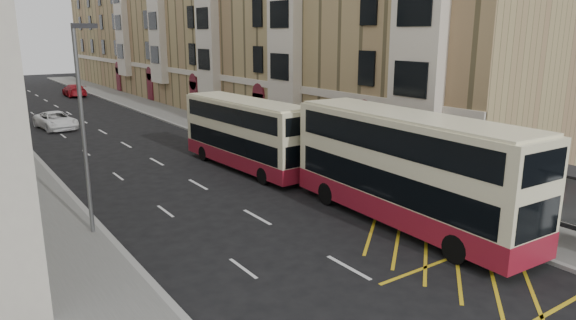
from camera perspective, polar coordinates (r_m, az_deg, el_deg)
ground at (r=15.65m, az=16.85°, el=-16.64°), size 200.00×200.00×0.00m
pavement_right at (r=43.21m, az=-8.22°, el=3.54°), size 4.00×120.00×0.15m
pavement_left at (r=39.01m, az=-28.99°, el=0.77°), size 3.00×120.00×0.15m
kerb_right at (r=42.37m, az=-10.63°, el=3.23°), size 0.25×120.00×0.15m
kerb_left at (r=39.17m, az=-26.82°, el=1.07°), size 0.25×120.00×0.15m
road_markings at (r=54.74m, az=-22.96°, el=4.69°), size 10.00×110.00×0.01m
terrace_right at (r=59.34m, az=-9.24°, el=13.54°), size 10.75×79.00×15.25m
guard_railing at (r=23.10m, az=15.64°, el=-4.08°), size 0.06×6.56×1.01m
street_lamp_near at (r=20.83m, az=-21.78°, el=4.21°), size 0.93×0.18×8.00m
double_decker_front at (r=21.55m, az=12.98°, el=-1.01°), size 3.12×11.76×4.65m
double_decker_rear at (r=29.89m, az=-4.71°, el=2.88°), size 2.83×10.32×4.08m
pedestrian_far at (r=23.64m, az=14.25°, el=-3.16°), size 1.02×0.42×1.74m
white_van at (r=46.78m, az=-24.39°, el=4.02°), size 2.97×5.41×1.44m
car_red at (r=70.10m, az=-22.66°, el=7.17°), size 2.31×5.40×1.55m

